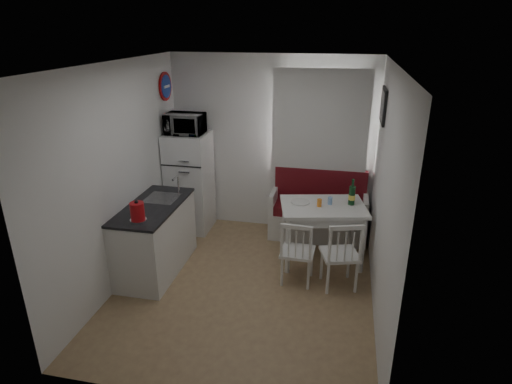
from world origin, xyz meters
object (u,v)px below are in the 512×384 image
chair_right (340,249)px  fridge (190,182)px  kettle (137,212)px  wine_bottle (352,192)px  chair_left (297,247)px  bench (318,215)px  dining_table (323,212)px  kitchen_counter (156,237)px  microwave (185,124)px

chair_right → fridge: size_ratio=0.34×
kettle → wine_bottle: size_ratio=0.73×
wine_bottle → chair_right: bearing=-97.5°
chair_right → wine_bottle: size_ratio=1.49×
chair_left → kettle: kettle is taller
bench → kettle: 2.73m
fridge → kettle: bearing=-89.0°
wine_bottle → bench: bearing=126.6°
bench → dining_table: 0.80m
kitchen_counter → dining_table: kitchen_counter is taller
kitchen_counter → chair_right: bearing=-0.0°
kitchen_counter → dining_table: (2.05, 0.66, 0.26)m
dining_table → wine_bottle: bearing=3.7°
bench → microwave: microwave is taller
kitchen_counter → fridge: 1.28m
kitchen_counter → kettle: (0.05, -0.48, 0.57)m
chair_left → wine_bottle: size_ratio=1.30×
fridge → microwave: microwave is taller
bench → microwave: (-1.93, -0.16, 1.32)m
chair_left → bench: bearing=85.8°
bench → wine_bottle: bearing=-53.4°
dining_table → chair_right: (0.25, -0.66, -0.16)m
kitchen_counter → wine_bottle: kitchen_counter is taller
kettle → bench: bearing=43.9°
dining_table → chair_right: bearing=-81.6°
chair_left → chair_right: (0.50, -0.01, 0.03)m
microwave → kettle: bearing=-89.0°
microwave → chair_left: bearing=-33.8°
kettle → wine_bottle: 2.65m
bench → kettle: bearing=-136.1°
kitchen_counter → microwave: size_ratio=2.48×
kitchen_counter → chair_right: kitchen_counter is taller
microwave → wine_bottle: size_ratio=1.54×
microwave → kettle: 1.78m
chair_left → wine_bottle: bearing=54.0°
kitchen_counter → bench: kitchen_counter is taller
chair_left → chair_right: 0.50m
fridge → kettle: (0.03, -1.72, 0.27)m
kitchen_counter → microwave: bearing=89.1°
bench → chair_right: size_ratio=2.72×
wine_bottle → microwave: bearing=169.7°
kitchen_counter → kettle: size_ratio=5.23×
bench → chair_right: 1.42m
bench → kettle: (-1.90, -1.83, 0.69)m
chair_left → microwave: 2.42m
chair_left → dining_table: bearing=71.6°
bench → wine_bottle: size_ratio=4.06×
bench → fridge: fridge is taller
chair_left → kettle: bearing=-162.2°
dining_table → chair_right: chair_right is taller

